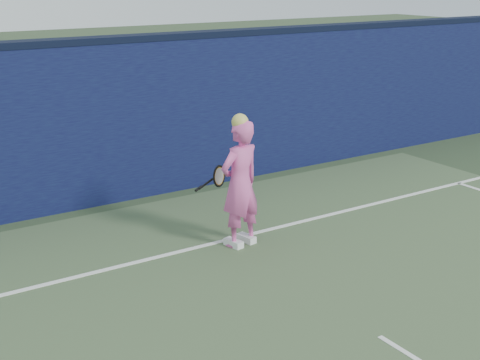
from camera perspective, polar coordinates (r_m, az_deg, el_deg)
backstop_wall at (r=10.94m, az=-8.32°, el=5.12°), size 24.00×0.40×2.50m
wall_cap at (r=10.74m, az=-8.63°, el=11.91°), size 24.00×0.42×0.10m
player at (r=8.79m, az=-0.00°, el=-0.29°), size 0.70×0.53×1.80m
racket at (r=9.11m, az=-1.93°, el=0.25°), size 0.57×0.20×0.31m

